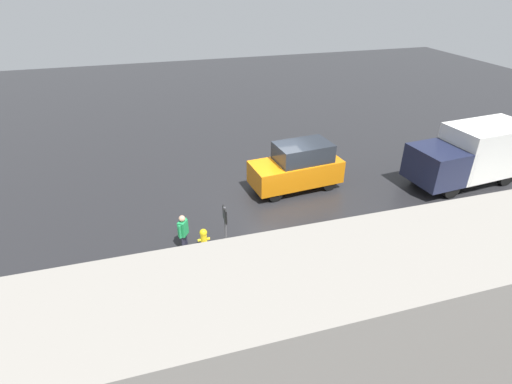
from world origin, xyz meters
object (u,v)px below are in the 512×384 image
moving_hatchback (298,167)px  delivery_truck (472,154)px  fire_hydrant (204,239)px  pedestrian (183,229)px  sign_post (226,231)px

moving_hatchback → delivery_truck: size_ratio=0.73×
fire_hydrant → pedestrian: pedestrian is taller
moving_hatchback → sign_post: sign_post is taller
moving_hatchback → fire_hydrant: size_ratio=5.04×
delivery_truck → pedestrian: delivery_truck is taller
delivery_truck → fire_hydrant: bearing=7.5°
fire_hydrant → sign_post: bearing=109.8°
moving_hatchback → sign_post: (4.20, 4.62, 0.55)m
delivery_truck → pedestrian: 12.98m
delivery_truck → sign_post: size_ratio=2.30×
fire_hydrant → delivery_truck: bearing=-172.5°
moving_hatchback → fire_hydrant: bearing=34.6°
delivery_truck → fire_hydrant: delivery_truck is taller
fire_hydrant → pedestrian: (0.63, -0.39, 0.28)m
delivery_truck → sign_post: (11.77, 3.00, 0.20)m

